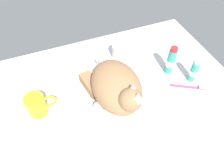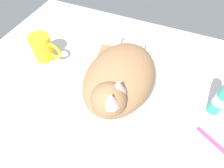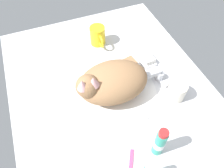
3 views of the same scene
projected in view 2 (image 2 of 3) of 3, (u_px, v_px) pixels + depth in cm
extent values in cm
cube|color=silver|center=(119.00, 95.00, 62.31)|extent=(110.00, 82.50, 3.00)
cylinder|color=white|center=(119.00, 92.00, 60.79)|extent=(36.34, 36.34, 0.86)
cylinder|color=silver|center=(140.00, 48.00, 71.81)|extent=(3.60, 3.60, 3.66)
cube|color=silver|center=(138.00, 48.00, 67.36)|extent=(2.00, 7.83, 2.00)
cylinder|color=silver|center=(128.00, 46.00, 73.70)|extent=(2.80, 2.80, 1.80)
cylinder|color=silver|center=(152.00, 53.00, 71.40)|extent=(2.80, 2.80, 1.80)
ellipsoid|color=#936B47|center=(120.00, 78.00, 55.20)|extent=(20.55, 28.54, 13.33)
sphere|color=#936B47|center=(109.00, 100.00, 46.09)|extent=(9.31, 9.31, 9.02)
ellipsoid|color=white|center=(112.00, 98.00, 48.67)|extent=(5.15, 6.02, 4.96)
cone|color=#DB9E9E|center=(118.00, 86.00, 43.79)|extent=(4.19, 4.19, 4.06)
cone|color=#DB9E9E|center=(111.00, 99.00, 41.53)|extent=(4.19, 4.19, 4.06)
cube|color=#936B47|center=(105.00, 62.00, 65.04)|extent=(7.18, 12.58, 5.06)
ellipsoid|color=white|center=(86.00, 88.00, 58.36)|extent=(3.78, 5.72, 4.55)
cylinder|color=yellow|center=(42.00, 47.00, 67.60)|extent=(7.39, 7.39, 9.35)
torus|color=yellow|center=(54.00, 51.00, 66.42)|extent=(6.24, 1.00, 6.24)
cylinder|color=silver|center=(171.00, 49.00, 68.42)|extent=(7.39, 7.39, 7.60)
cube|color=white|center=(113.00, 43.00, 75.37)|extent=(9.00, 6.40, 1.20)
cube|color=white|center=(113.00, 39.00, 74.00)|extent=(7.67, 5.49, 2.28)
cylinder|color=teal|center=(222.00, 98.00, 51.96)|extent=(3.61, 3.61, 12.90)
cylinder|color=white|center=(221.00, 100.00, 52.47)|extent=(3.68, 3.68, 3.22)
cube|color=#D83F72|center=(221.00, 148.00, 49.57)|extent=(13.35, 8.24, 0.80)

